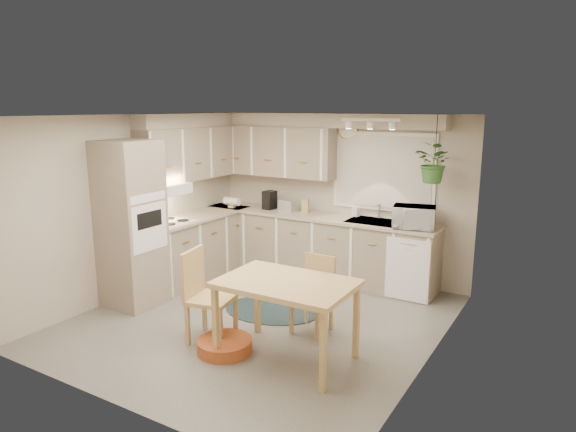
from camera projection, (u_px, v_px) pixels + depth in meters
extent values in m
plane|color=slate|center=(260.00, 320.00, 6.12)|extent=(4.20, 4.20, 0.00)
plane|color=silver|center=(257.00, 116.00, 5.62)|extent=(4.20, 4.20, 0.00)
cube|color=#B3A794|center=(338.00, 195.00, 7.63)|extent=(4.00, 0.04, 2.40)
cube|color=#B3A794|center=(112.00, 272.00, 4.11)|extent=(4.00, 0.04, 2.40)
cube|color=#B3A794|center=(135.00, 205.00, 6.87)|extent=(0.04, 4.20, 2.40)
cube|color=#B3A794|center=(433.00, 246.00, 4.87)|extent=(0.04, 4.20, 2.40)
cube|color=gray|center=(197.00, 247.00, 7.61)|extent=(0.60, 1.85, 0.90)
cube|color=gray|center=(316.00, 247.00, 7.64)|extent=(3.60, 0.60, 0.90)
cube|color=tan|center=(197.00, 216.00, 7.51)|extent=(0.64, 1.89, 0.04)
cube|color=tan|center=(316.00, 216.00, 7.53)|extent=(3.64, 0.64, 0.04)
cube|color=gray|center=(131.00, 224.00, 6.43)|extent=(0.65, 0.65, 2.10)
cube|color=white|center=(150.00, 227.00, 6.26)|extent=(0.02, 0.56, 0.58)
cube|color=gray|center=(193.00, 153.00, 7.49)|extent=(0.35, 2.00, 0.75)
cube|color=gray|center=(274.00, 151.00, 7.85)|extent=(2.00, 0.35, 0.75)
cube|color=#B3A794|center=(190.00, 120.00, 7.40)|extent=(0.30, 2.00, 0.20)
cube|color=#B3A794|center=(322.00, 120.00, 7.37)|extent=(3.60, 0.30, 0.20)
cube|color=white|center=(169.00, 222.00, 7.02)|extent=(0.52, 0.58, 0.02)
cube|color=white|center=(167.00, 189.00, 6.93)|extent=(0.40, 0.60, 0.14)
cube|color=silver|center=(383.00, 172.00, 7.17)|extent=(1.40, 0.02, 1.00)
cube|color=white|center=(383.00, 172.00, 7.18)|extent=(1.50, 0.02, 1.10)
cube|color=#A3A6AB|center=(374.00, 224.00, 7.09)|extent=(0.70, 0.48, 0.10)
cube|color=white|center=(407.00, 270.00, 6.63)|extent=(0.58, 0.02, 0.83)
cube|color=white|center=(370.00, 120.00, 6.58)|extent=(0.80, 0.04, 0.04)
cylinder|color=gold|center=(348.00, 129.00, 7.32)|extent=(0.30, 0.03, 0.30)
cube|color=tan|center=(286.00, 320.00, 5.11)|extent=(1.32, 0.89, 0.82)
cube|color=tan|center=(211.00, 296.00, 5.51)|extent=(0.56, 0.56, 1.00)
cube|color=tan|center=(312.00, 295.00, 5.73)|extent=(0.41, 0.41, 0.86)
ellipsoid|color=black|center=(272.00, 310.00, 6.42)|extent=(1.36, 1.12, 0.01)
cylinder|color=#A94321|center=(225.00, 346.00, 5.33)|extent=(0.68, 0.68, 0.13)
imported|color=white|center=(414.00, 215.00, 6.67)|extent=(0.59, 0.41, 0.36)
imported|color=white|center=(356.00, 214.00, 7.37)|extent=(0.12, 0.21, 0.09)
imported|color=#316227|center=(435.00, 167.00, 6.42)|extent=(0.64, 0.67, 0.41)
cube|color=black|center=(270.00, 200.00, 7.91)|extent=(0.18, 0.21, 0.28)
cube|color=#A3A6AB|center=(288.00, 205.00, 7.78)|extent=(0.30, 0.21, 0.17)
cube|color=tan|center=(305.00, 206.00, 7.66)|extent=(0.11, 0.11, 0.21)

